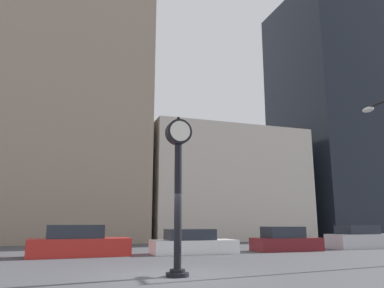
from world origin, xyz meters
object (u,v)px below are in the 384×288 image
at_px(street_clock, 178,179).
at_px(car_red, 78,243).
at_px(car_silver, 360,238).
at_px(car_maroon, 285,241).
at_px(car_white, 193,243).

relative_size(street_clock, car_red, 1.03).
distance_m(car_red, car_silver, 17.31).
xyz_separation_m(car_red, car_maroon, (11.56, -0.13, -0.05)).
distance_m(car_red, car_white, 5.84).
bearing_deg(car_red, car_maroon, -3.83).
relative_size(car_red, car_white, 1.08).
bearing_deg(car_silver, street_clock, -151.09).
bearing_deg(street_clock, car_red, 107.82).
distance_m(car_white, car_maroon, 5.73).
bearing_deg(car_silver, car_maroon, -177.15).
bearing_deg(car_silver, car_white, -178.54).
distance_m(street_clock, car_white, 8.90).
bearing_deg(car_maroon, car_silver, 5.76).
bearing_deg(street_clock, car_maroon, 41.97).
bearing_deg(car_white, car_maroon, 1.90).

